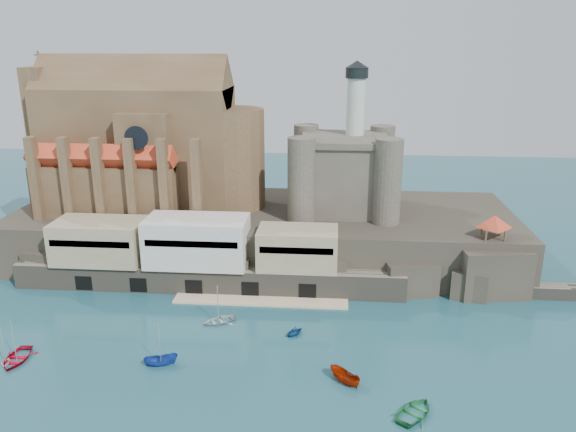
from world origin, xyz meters
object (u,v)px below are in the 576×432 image
Objects in this scene: boat_2 at (161,365)px; boat_0 at (17,360)px; church at (147,147)px; pavilion at (494,223)px; castle_keep at (344,170)px.

boat_0 is at bearing 76.37° from boat_2.
boat_0 is 20.62m from boat_2.
pavilion is at bearing -13.48° from church.
boat_0 is at bearing -157.84° from pavilion.
boat_2 is (-25.29, -43.74, -18.31)m from castle_keep.
church is at bearing 178.89° from castle_keep.
boat_2 is (-51.22, -28.66, -12.73)m from pavilion.
boat_2 is at bearing -71.48° from church.
castle_keep is at bearing 149.82° from pavilion.
boat_0 is 1.37× the size of boat_2.
pavilion reaches higher than boat_0.
pavilion reaches higher than boat_2.
boat_2 is at bearing -2.10° from boat_0.
pavilion is 78.59m from boat_0.
castle_keep is 66.39m from boat_0.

